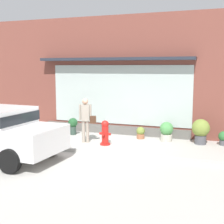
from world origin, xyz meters
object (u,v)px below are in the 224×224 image
at_px(pedestrian_with_handbag, 86,117).
at_px(potted_plant_window_right, 201,130).
at_px(fire_hydrant, 105,133).
at_px(potted_plant_trailing_edge, 223,138).
at_px(potted_plant_corner_tall, 73,125).
at_px(potted_plant_near_hydrant, 167,131).
at_px(potted_plant_window_left, 141,133).

xyz_separation_m(pedestrian_with_handbag, potted_plant_window_right, (4.10, 1.23, -0.44)).
bearing_deg(fire_hydrant, potted_plant_trailing_edge, 19.45).
height_order(potted_plant_corner_tall, potted_plant_window_right, potted_plant_window_right).
bearing_deg(potted_plant_trailing_edge, potted_plant_corner_tall, -177.57).
distance_m(fire_hydrant, potted_plant_corner_tall, 2.26).
bearing_deg(potted_plant_near_hydrant, fire_hydrant, -146.11).
relative_size(potted_plant_window_left, potted_plant_corner_tall, 0.67).
xyz_separation_m(potted_plant_near_hydrant, potted_plant_window_right, (1.27, -0.01, 0.14)).
height_order(potted_plant_near_hydrant, potted_plant_window_right, potted_plant_window_right).
bearing_deg(pedestrian_with_handbag, potted_plant_window_left, 14.68).
bearing_deg(potted_plant_window_left, pedestrian_with_handbag, -143.35).
height_order(pedestrian_with_handbag, potted_plant_trailing_edge, pedestrian_with_handbag).
height_order(potted_plant_window_left, potted_plant_window_right, potted_plant_window_right).
height_order(fire_hydrant, pedestrian_with_handbag, pedestrian_with_handbag).
xyz_separation_m(fire_hydrant, potted_plant_window_right, (3.28, 1.34, 0.08)).
distance_m(potted_plant_trailing_edge, potted_plant_corner_tall, 6.01).
height_order(potted_plant_near_hydrant, potted_plant_trailing_edge, potted_plant_near_hydrant).
bearing_deg(potted_plant_window_left, potted_plant_corner_tall, -175.04).
bearing_deg(potted_plant_window_left, potted_plant_near_hydrant, -4.62).
bearing_deg(pedestrian_with_handbag, fire_hydrant, -29.81).
bearing_deg(fire_hydrant, potted_plant_window_right, 22.26).
relative_size(potted_plant_near_hydrant, potted_plant_window_left, 1.58).
relative_size(pedestrian_with_handbag, potted_plant_trailing_edge, 3.25).
relative_size(fire_hydrant, potted_plant_near_hydrant, 1.21).
height_order(pedestrian_with_handbag, potted_plant_corner_tall, pedestrian_with_handbag).
distance_m(pedestrian_with_handbag, potted_plant_window_left, 2.33).
xyz_separation_m(potted_plant_trailing_edge, potted_plant_window_left, (-3.12, -0.00, -0.04)).
bearing_deg(potted_plant_corner_tall, potted_plant_trailing_edge, 2.43).
bearing_deg(fire_hydrant, potted_plant_window_left, 56.23).
relative_size(pedestrian_with_handbag, potted_plant_window_right, 1.79).
xyz_separation_m(potted_plant_trailing_edge, potted_plant_window_right, (-0.80, -0.10, 0.25)).
bearing_deg(potted_plant_window_right, potted_plant_trailing_edge, 6.93).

